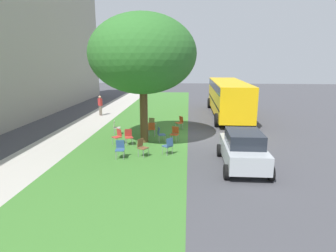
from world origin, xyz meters
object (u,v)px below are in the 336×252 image
object	(u,v)px
chair_10	(116,127)
school_bus	(228,95)
chair_5	(160,133)
chair_6	(152,128)
chair_8	(142,146)
chair_9	(120,148)
chair_0	(168,145)
street_tree	(143,54)
chair_7	(118,135)
chair_4	(175,133)
pedestrian_0	(100,105)
chair_2	(129,136)
chair_1	(180,122)
chair_3	(152,123)
parked_car	(243,149)

from	to	relation	value
chair_10	school_bus	distance (m)	10.33
chair_5	chair_6	world-z (taller)	same
chair_8	chair_9	bearing A→B (deg)	108.63
chair_0	chair_6	world-z (taller)	same
street_tree	chair_0	xyz separation A→B (m)	(-2.18, -1.55, -4.40)
chair_7	chair_8	size ratio (longest dim) A/B	1.00
chair_4	school_bus	distance (m)	9.01
chair_0	chair_7	distance (m)	3.33
chair_6	pedestrian_0	size ratio (longest dim) A/B	0.52
chair_9	school_bus	size ratio (longest dim) A/B	0.08
chair_0	chair_2	bearing A→B (deg)	56.31
street_tree	chair_5	size ratio (longest dim) A/B	8.05
chair_1	chair_7	xyz separation A→B (m)	(-3.86, 3.34, 0.00)
pedestrian_0	chair_5	bearing A→B (deg)	-142.32
chair_3	chair_7	size ratio (longest dim) A/B	1.00
chair_8	parked_car	distance (m)	4.78
chair_3	pedestrian_0	world-z (taller)	pedestrian_0
chair_4	chair_7	bearing A→B (deg)	104.35
chair_2	school_bus	distance (m)	11.02
chair_1	parked_car	distance (m)	7.48
chair_4	chair_9	world-z (taller)	same
chair_6	chair_9	xyz separation A→B (m)	(-4.10, 1.00, 0.00)
street_tree	chair_1	size ratio (longest dim) A/B	8.05
chair_5	school_bus	xyz separation A→B (m)	(8.13, -4.84, 1.24)
chair_0	pedestrian_0	distance (m)	11.71
chair_0	chair_2	world-z (taller)	same
chair_1	chair_7	distance (m)	5.11
chair_7	chair_2	bearing A→B (deg)	-90.57
school_bus	pedestrian_0	size ratio (longest dim) A/B	6.15
parked_car	chair_0	bearing A→B (deg)	66.96
chair_5	chair_4	bearing A→B (deg)	-77.82
chair_2	chair_9	xyz separation A→B (m)	(-2.22, -0.05, 0.00)
chair_0	chair_8	xyz separation A→B (m)	(-0.34, 1.26, 0.00)
street_tree	chair_6	xyz separation A→B (m)	(1.24, -0.27, -4.40)
chair_1	chair_5	distance (m)	3.39
chair_0	chair_1	distance (m)	5.43
pedestrian_0	chair_6	bearing A→B (deg)	-140.68
chair_7	pedestrian_0	world-z (taller)	pedestrian_0
chair_5	chair_8	xyz separation A→B (m)	(-2.52, 0.65, 0.00)
street_tree	chair_0	bearing A→B (deg)	-144.64
chair_6	chair_10	size ratio (longest dim) A/B	1.00
chair_0	school_bus	world-z (taller)	school_bus
chair_3	chair_8	bearing A→B (deg)	-178.24
street_tree	chair_7	xyz separation A→B (m)	(-0.62, 1.40, -4.40)
chair_9	chair_10	size ratio (longest dim) A/B	1.00
chair_9	chair_4	bearing A→B (deg)	-39.19
chair_5	pedestrian_0	size ratio (longest dim) A/B	0.52
chair_3	chair_6	size ratio (longest dim) A/B	1.00
chair_7	parked_car	xyz separation A→B (m)	(-2.99, -6.32, 0.32)
chair_6	chair_10	xyz separation A→B (m)	(0.26, 2.31, 0.00)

